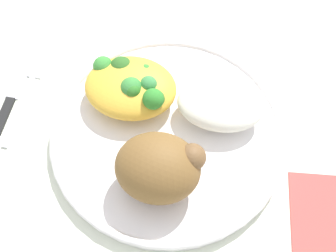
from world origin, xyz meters
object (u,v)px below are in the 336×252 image
rice_pile (220,105)px  knife (10,99)px  napkin (329,219)px  mac_cheese_with_broccoli (131,86)px  roasted_chicken (155,167)px  plate (168,134)px  fork (26,94)px

rice_pile → knife: 0.27m
rice_pile → napkin: rice_pile is taller
mac_cheese_with_broccoli → roasted_chicken: bearing=-65.2°
mac_cheese_with_broccoli → napkin: bearing=-24.8°
knife → napkin: knife is taller
mac_cheese_with_broccoli → napkin: (0.25, -0.12, -0.04)m
plate → rice_pile: size_ratio=2.76×
rice_pile → mac_cheese_with_broccoli: size_ratio=0.92×
plate → fork: plate is taller
knife → rice_pile: bearing=2.7°
plate → fork: bearing=170.7°
rice_pile → napkin: 0.18m
rice_pile → mac_cheese_with_broccoli: 0.11m
roasted_chicken → mac_cheese_with_broccoli: size_ratio=0.89×
roasted_chicken → napkin: roasted_chicken is taller
rice_pile → roasted_chicken: bearing=-121.1°
plate → fork: size_ratio=2.04×
knife → roasted_chicken: bearing=-22.8°
plate → rice_pile: (0.06, 0.03, 0.03)m
plate → rice_pile: rice_pile is taller
roasted_chicken → mac_cheese_with_broccoli: 0.12m
rice_pile → mac_cheese_with_broccoli: (-0.11, 0.01, 0.00)m
roasted_chicken → mac_cheese_with_broccoli: (-0.05, 0.11, -0.01)m
napkin → plate: bearing=159.4°
knife → napkin: size_ratio=1.74×
rice_pile → fork: rice_pile is taller
fork → mac_cheese_with_broccoli: bearing=3.7°
roasted_chicken → fork: roasted_chicken is taller
roasted_chicken → rice_pile: 0.12m
plate → roasted_chicken: size_ratio=2.84×
mac_cheese_with_broccoli → fork: 0.15m
rice_pile → fork: size_ratio=0.74×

